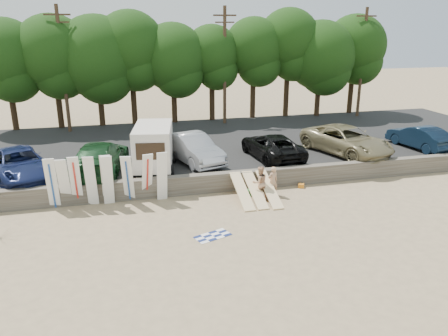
{
  "coord_description": "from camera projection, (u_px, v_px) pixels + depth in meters",
  "views": [
    {
      "loc": [
        -6.52,
        -17.88,
        8.35
      ],
      "look_at": [
        -1.3,
        3.0,
        1.25
      ],
      "focal_mm": 35.0,
      "sensor_mm": 36.0,
      "label": 1
    }
  ],
  "objects": [
    {
      "name": "car_4",
      "position": [
        346.0,
        140.0,
        26.9
      ],
      "size": [
        4.53,
        6.64,
        1.69
      ],
      "primitive_type": "imported",
      "rotation": [
        0.0,
        0.0,
        0.31
      ],
      "color": "#827652",
      "rests_on": "parking_lot"
    },
    {
      "name": "surfboard_low_0",
      "position": [
        242.0,
        191.0,
        21.58
      ],
      "size": [
        0.56,
        2.86,
        1.03
      ],
      "primitive_type": "cube",
      "rotation": [
        0.33,
        0.0,
        0.0
      ],
      "color": "beige",
      "rests_on": "ground"
    },
    {
      "name": "beachgoer_a",
      "position": [
        273.0,
        181.0,
        22.14
      ],
      "size": [
        0.64,
        0.49,
        1.55
      ],
      "primitive_type": "imported",
      "rotation": [
        0.0,
        0.0,
        3.37
      ],
      "color": "tan",
      "rests_on": "ground"
    },
    {
      "name": "car_1",
      "position": [
        100.0,
        157.0,
        23.46
      ],
      "size": [
        3.45,
        6.19,
        1.7
      ],
      "primitive_type": "imported",
      "rotation": [
        0.0,
        0.0,
        2.95
      ],
      "color": "#153C1D",
      "rests_on": "parking_lot"
    },
    {
      "name": "surfboard_upright_6",
      "position": [
        128.0,
        179.0,
        21.05
      ],
      "size": [
        0.62,
        0.87,
        2.51
      ],
      "primitive_type": "cube",
      "rotation": [
        0.29,
        0.0,
        -0.15
      ],
      "color": "white",
      "rests_on": "ground"
    },
    {
      "name": "car_3",
      "position": [
        272.0,
        146.0,
        26.12
      ],
      "size": [
        2.87,
        5.42,
        1.45
      ],
      "primitive_type": "imported",
      "rotation": [
        0.0,
        0.0,
        3.23
      ],
      "color": "black",
      "rests_on": "parking_lot"
    },
    {
      "name": "surfboard_upright_5",
      "position": [
        108.0,
        181.0,
        20.76
      ],
      "size": [
        0.53,
        0.62,
        2.56
      ],
      "primitive_type": "cube",
      "rotation": [
        0.21,
        0.0,
        0.05
      ],
      "color": "white",
      "rests_on": "ground"
    },
    {
      "name": "surfboard_low_2",
      "position": [
        269.0,
        189.0,
        21.78
      ],
      "size": [
        0.56,
        2.85,
        1.07
      ],
      "primitive_type": "cube",
      "rotation": [
        0.34,
        0.0,
        0.0
      ],
      "color": "beige",
      "rests_on": "ground"
    },
    {
      "name": "car_5",
      "position": [
        419.0,
        137.0,
        28.14
      ],
      "size": [
        2.23,
        4.67,
        1.48
      ],
      "primitive_type": "imported",
      "rotation": [
        0.0,
        0.0,
        3.29
      ],
      "color": "black",
      "rests_on": "parking_lot"
    },
    {
      "name": "car_2",
      "position": [
        193.0,
        148.0,
        25.24
      ],
      "size": [
        3.17,
        5.28,
        1.64
      ],
      "primitive_type": "imported",
      "rotation": [
        0.0,
        0.0,
        0.31
      ],
      "color": "#A7A8AC",
      "rests_on": "parking_lot"
    },
    {
      "name": "surfboard_upright_4",
      "position": [
        107.0,
        179.0,
        20.92
      ],
      "size": [
        0.51,
        0.58,
        2.56
      ],
      "primitive_type": "cube",
      "rotation": [
        0.2,
        0.0,
        -0.02
      ],
      "color": "white",
      "rests_on": "ground"
    },
    {
      "name": "gear_bag",
      "position": [
        301.0,
        186.0,
        23.42
      ],
      "size": [
        0.37,
        0.35,
        0.22
      ],
      "primitive_type": "cube",
      "rotation": [
        0.0,
        0.0,
        -0.39
      ],
      "color": "orange",
      "rests_on": "ground"
    },
    {
      "name": "ground",
      "position": [
        266.0,
        210.0,
        20.59
      ],
      "size": [
        120.0,
        120.0,
        0.0
      ],
      "primitive_type": "plane",
      "color": "tan",
      "rests_on": "ground"
    },
    {
      "name": "beach_towel",
      "position": [
        213.0,
        236.0,
        18.09
      ],
      "size": [
        1.93,
        1.93,
        0.0
      ],
      "primitive_type": "plane",
      "rotation": [
        0.0,
        0.0,
        0.35
      ],
      "color": "white",
      "rests_on": "ground"
    },
    {
      "name": "treeline",
      "position": [
        186.0,
        52.0,
        34.59
      ],
      "size": [
        33.58,
        6.6,
        9.02
      ],
      "color": "#382616",
      "rests_on": "parking_lot"
    },
    {
      "name": "parking_lot",
      "position": [
        216.0,
        146.0,
        30.16
      ],
      "size": [
        44.0,
        14.5,
        0.7
      ],
      "primitive_type": "cube",
      "color": "#282828",
      "rests_on": "ground"
    },
    {
      "name": "surfboard_upright_1",
      "position": [
        64.0,
        183.0,
        20.5
      ],
      "size": [
        0.54,
        0.81,
        2.51
      ],
      "primitive_type": "cube",
      "rotation": [
        0.28,
        0.0,
        -0.06
      ],
      "color": "white",
      "rests_on": "ground"
    },
    {
      "name": "utility_poles",
      "position": [
        225.0,
        64.0,
        34.09
      ],
      "size": [
        25.8,
        0.26,
        9.0
      ],
      "color": "#473321",
      "rests_on": "parking_lot"
    },
    {
      "name": "beachgoer_b",
      "position": [
        260.0,
        182.0,
        21.8
      ],
      "size": [
        0.88,
        0.73,
        1.67
      ],
      "primitive_type": "imported",
      "rotation": [
        0.0,
        0.0,
        3.27
      ],
      "color": "tan",
      "rests_on": "ground"
    },
    {
      "name": "surfboard_upright_0",
      "position": [
        52.0,
        184.0,
        20.33
      ],
      "size": [
        0.51,
        0.53,
        2.57
      ],
      "primitive_type": "cube",
      "rotation": [
        0.18,
        0.0,
        -0.02
      ],
      "color": "white",
      "rests_on": "ground"
    },
    {
      "name": "cooler",
      "position": [
        248.0,
        193.0,
        22.31
      ],
      "size": [
        0.46,
        0.42,
        0.32
      ],
      "primitive_type": "cube",
      "rotation": [
        0.0,
        0.0,
        -0.37
      ],
      "color": "green",
      "rests_on": "ground"
    },
    {
      "name": "box_trailer",
      "position": [
        154.0,
        145.0,
        23.75
      ],
      "size": [
        2.72,
        4.14,
        2.47
      ],
      "rotation": [
        0.0,
        0.0,
        -0.17
      ],
      "color": "silver",
      "rests_on": "parking_lot"
    },
    {
      "name": "surfboard_upright_8",
      "position": [
        162.0,
        176.0,
        21.31
      ],
      "size": [
        0.55,
        0.56,
        2.57
      ],
      "primitive_type": "cube",
      "rotation": [
        0.18,
        0.0,
        0.1
      ],
      "color": "white",
      "rests_on": "ground"
    },
    {
      "name": "surfboard_upright_7",
      "position": [
        147.0,
        177.0,
        21.38
      ],
      "size": [
        0.63,
        0.9,
        2.5
      ],
      "primitive_type": "cube",
      "rotation": [
        0.3,
        0.0,
        0.17
      ],
      "color": "white",
      "rests_on": "ground"
    },
    {
      "name": "seawall",
      "position": [
        248.0,
        180.0,
        23.2
      ],
      "size": [
        44.0,
        0.5,
        1.0
      ],
      "primitive_type": "cube",
      "color": "#6B6356",
      "rests_on": "ground"
    },
    {
      "name": "surfboard_upright_2",
      "position": [
        76.0,
        181.0,
        20.63
      ],
      "size": [
        0.52,
        0.58,
        2.56
      ],
      "primitive_type": "cube",
      "rotation": [
        0.19,
        0.0,
        -0.04
      ],
      "color": "white",
      "rests_on": "ground"
    },
    {
      "name": "surfboard_upright_3",
      "position": [
        91.0,
        181.0,
        20.68
      ],
      "size": [
        0.56,
        0.62,
        2.56
      ],
      "primitive_type": "cube",
      "rotation": [
        0.2,
        0.0,
        -0.11
      ],
      "color": "white",
      "rests_on": "ground"
    },
    {
      "name": "surfboard_low_1",
      "position": [
        255.0,
        189.0,
        21.76
      ],
      "size": [
        0.56,
        2.86,
        1.03
      ],
      "primitive_type": "cube",
      "rotation": [
        0.33,
        0.0,
        0.0
      ],
      "color": "beige",
      "rests_on": "ground"
    },
    {
      "name": "car_0",
      "position": [
        19.0,
        164.0,
        22.62
      ],
      "size": [
        4.56,
        6.06,
        1.53
      ],
      "primitive_type": "imported",
      "rotation": [
        0.0,
        0.0,
        0.42
      ],
      "color": "#151F4B",
      "rests_on": "parking_lot"
    }
  ]
}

